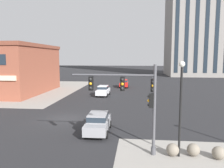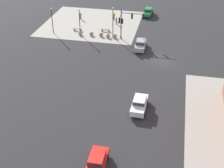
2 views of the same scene
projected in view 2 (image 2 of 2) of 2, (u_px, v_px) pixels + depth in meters
The scene contains 20 objects.
ground_plane at pixel (162, 61), 52.59m from camera, with size 320.00×320.00×0.00m, color #262628.
sidewalk_corner_slab at pixel (92, 23), 67.50m from camera, with size 20.00×19.00×0.02m, color gray.
traffic_signal_main at pixel (126, 21), 58.14m from camera, with size 5.42×2.09×5.82m.
bollard_sphere_curb_a at pixel (115, 36), 60.47m from camera, with size 0.81×0.81×0.81m, color gray.
bollard_sphere_curb_b at pixel (108, 36), 60.59m from camera, with size 0.81×0.81×0.81m, color gray.
bollard_sphere_curb_c at pixel (101, 35), 61.11m from camera, with size 0.81×0.81×0.81m, color gray.
bollard_sphere_curb_d at pixel (91, 34), 61.42m from camera, with size 0.81×0.81×0.81m, color gray.
bollard_sphere_curb_e at pixel (80, 33), 61.61m from camera, with size 0.81×0.81×0.81m, color gray.
bench_near_signal at pixel (106, 30), 63.37m from camera, with size 1.81×0.51×0.49m.
bench_mid_block at pixel (78, 29), 63.66m from camera, with size 1.80×0.50×0.49m.
pedestrian_near_bench at pixel (80, 15), 69.17m from camera, with size 0.55×0.22×1.58m.
pedestrian_at_curb at pixel (114, 16), 68.71m from camera, with size 0.55×0.23×1.70m.
pedestrian_walking_east at pixel (117, 20), 66.45m from camera, with size 0.24×0.55×1.58m.
street_lamp_corner_near at pixel (113, 19), 58.84m from camera, with size 0.36×0.36×6.02m.
street_lamp_mid_sidewalk at pixel (79, 19), 60.33m from camera, with size 0.36×0.36×5.23m.
street_lamp_corner_far at pixel (52, 17), 61.15m from camera, with size 0.36×0.36×5.13m.
car_main_northbound_near at pixel (139, 103), 40.41m from camera, with size 1.98×4.44×1.68m.
car_main_southbound_near at pixel (148, 12), 71.20m from camera, with size 2.15×4.52×1.68m.
car_main_southbound_far at pixel (97, 162), 31.70m from camera, with size 1.98×4.44×1.68m.
car_cross_eastbound at pixel (140, 44), 55.99m from camera, with size 1.94×4.42×1.68m.
Camera 2 is at (-1.54, 47.57, 24.19)m, focal length 50.51 mm.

